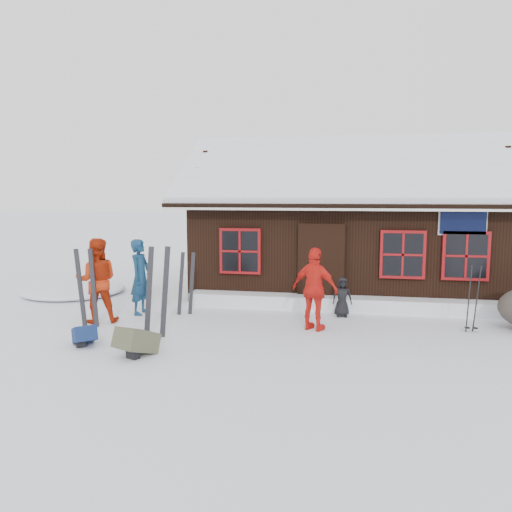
% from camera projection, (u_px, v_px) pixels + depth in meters
% --- Properties ---
extents(ground, '(120.00, 120.00, 0.00)m').
position_uv_depth(ground, '(268.00, 333.00, 9.98)').
color(ground, white).
rests_on(ground, ground).
extents(mountain_hut, '(8.90, 6.09, 4.42)m').
position_uv_depth(mountain_hut, '(347.00, 235.00, 14.38)').
color(mountain_hut, black).
rests_on(mountain_hut, ground).
extents(snow_drift, '(7.60, 0.60, 0.35)m').
position_uv_depth(snow_drift, '(345.00, 303.00, 11.89)').
color(snow_drift, white).
rests_on(snow_drift, ground).
extents(snow_mounds, '(20.60, 13.20, 0.48)m').
position_uv_depth(snow_mounds, '(352.00, 314.00, 11.51)').
color(snow_mounds, white).
rests_on(snow_mounds, ground).
extents(skier_teal, '(0.47, 0.67, 1.74)m').
position_uv_depth(skier_teal, '(140.00, 277.00, 11.46)').
color(skier_teal, navy).
rests_on(skier_teal, ground).
extents(skier_orange_left, '(1.09, 0.99, 1.83)m').
position_uv_depth(skier_orange_left, '(97.00, 280.00, 10.72)').
color(skier_orange_left, '#BA2B0D').
rests_on(skier_orange_left, ground).
extents(skier_orange_right, '(1.08, 0.77, 1.70)m').
position_uv_depth(skier_orange_right, '(315.00, 289.00, 10.08)').
color(skier_orange_right, red).
rests_on(skier_orange_right, ground).
extents(skier_crouched, '(0.48, 0.35, 0.90)m').
position_uv_depth(skier_crouched, '(342.00, 297.00, 11.25)').
color(skier_crouched, black).
rests_on(skier_crouched, ground).
extents(ski_pair_left, '(0.51, 0.26, 1.83)m').
position_uv_depth(ski_pair_left, '(157.00, 294.00, 9.53)').
color(ski_pair_left, black).
rests_on(ski_pair_left, ground).
extents(ski_pair_mid, '(0.48, 0.11, 1.69)m').
position_uv_depth(ski_pair_mid, '(87.00, 289.00, 10.38)').
color(ski_pair_mid, black).
rests_on(ski_pair_mid, ground).
extents(ski_pair_right, '(0.44, 0.14, 1.50)m').
position_uv_depth(ski_pair_right, '(186.00, 285.00, 11.43)').
color(ski_pair_right, black).
rests_on(ski_pair_right, ground).
extents(ski_poles, '(0.25, 0.12, 1.40)m').
position_uv_depth(ski_poles, '(473.00, 300.00, 9.98)').
color(ski_poles, black).
rests_on(ski_poles, ground).
extents(backpack_blue, '(0.62, 0.64, 0.28)m').
position_uv_depth(backpack_blue, '(85.00, 338.00, 9.15)').
color(backpack_blue, navy).
rests_on(backpack_blue, ground).
extents(backpack_olive, '(0.72, 0.80, 0.35)m').
position_uv_depth(backpack_olive, '(137.00, 345.00, 8.58)').
color(backpack_olive, '#4B4D37').
rests_on(backpack_olive, ground).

